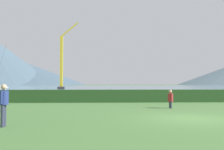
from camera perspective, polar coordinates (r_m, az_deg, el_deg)
ground_plane at (r=12.93m, az=17.17°, el=-9.27°), size 1000.00×1000.00×0.00m
harbor_water at (r=149.14m, az=-1.02°, el=-2.60°), size 320.00×246.00×0.00m
hedge_line at (r=23.49m, az=7.98°, el=-4.63°), size 80.00×1.20×1.13m
person_seated_viewer at (r=17.86m, az=12.93°, el=-5.05°), size 0.36×0.57×1.25m
person_standing_walker at (r=10.77m, az=-23.06°, el=-5.48°), size 0.36×0.57×1.65m
dock_crane at (r=77.98m, az=-11.14°, el=2.08°), size 5.96×2.00×20.24m
distant_hill_west_ridge at (r=417.67m, az=-20.93°, el=0.68°), size 218.43×218.43×39.92m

